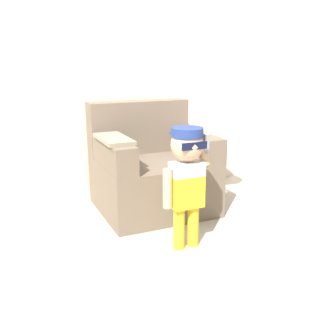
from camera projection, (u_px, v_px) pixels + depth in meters
ground_plane at (161, 215)px, 3.43m from camera, size 10.00×10.00×0.00m
wall_back at (128, 60)px, 3.76m from camera, size 10.00×0.05×2.60m
armchair at (151, 170)px, 3.52m from camera, size 0.96×0.90×0.94m
person_child at (187, 169)px, 2.69m from camera, size 0.36×0.27×0.87m
side_table at (216, 162)px, 3.92m from camera, size 0.39×0.39×0.53m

